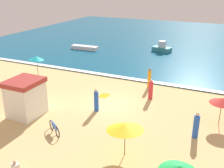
# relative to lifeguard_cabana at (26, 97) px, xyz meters

# --- Properties ---
(ground_plane) EXTENTS (60.00, 60.00, 0.00)m
(ground_plane) POSITION_rel_lifeguard_cabana_xyz_m (4.97, 4.32, -1.45)
(ground_plane) COLOR #D8B775
(ocean_water) EXTENTS (60.00, 44.00, 0.10)m
(ocean_water) POSITION_rel_lifeguard_cabana_xyz_m (4.97, 32.32, -1.40)
(ocean_water) COLOR #0F567A
(ocean_water) RESTS_ON ground_plane
(wave_breaker_foam) EXTENTS (57.00, 0.70, 0.01)m
(wave_breaker_foam) POSITION_rel_lifeguard_cabana_xyz_m (4.97, 10.62, -1.35)
(wave_breaker_foam) COLOR white
(wave_breaker_foam) RESTS_ON ocean_water
(lifeguard_cabana) EXTENTS (2.30, 2.60, 2.85)m
(lifeguard_cabana) POSITION_rel_lifeguard_cabana_xyz_m (0.00, 0.00, 0.00)
(lifeguard_cabana) COLOR white
(lifeguard_cabana) RESTS_ON ground_plane
(beach_umbrella_3) EXTENTS (2.17, 2.16, 2.31)m
(beach_umbrella_3) POSITION_rel_lifeguard_cabana_xyz_m (-4.88, 7.26, 0.61)
(beach_umbrella_3) COLOR #4C3823
(beach_umbrella_3) RESTS_ON ground_plane
(beach_umbrella_5) EXTENTS (1.91, 1.91, 2.05)m
(beach_umbrella_5) POSITION_rel_lifeguard_cabana_xyz_m (13.45, 4.59, 0.40)
(beach_umbrella_5) COLOR #4C3823
(beach_umbrella_5) RESTS_ON ground_plane
(beach_umbrella_8) EXTENTS (3.05, 3.05, 2.17)m
(beach_umbrella_8) POSITION_rel_lifeguard_cabana_xyz_m (8.67, -1.57, 0.43)
(beach_umbrella_8) COLOR #4C3823
(beach_umbrella_8) RESTS_ON ground_plane
(parked_bicycle) EXTENTS (1.55, 1.05, 0.76)m
(parked_bicycle) POSITION_rel_lifeguard_cabana_xyz_m (3.46, -1.30, -1.07)
(parked_bicycle) COLOR black
(parked_bicycle) RESTS_ON ground_plane
(beachgoer_0) EXTENTS (0.44, 0.44, 1.83)m
(beachgoer_0) POSITION_rel_lifeguard_cabana_xyz_m (7.69, 6.74, -0.60)
(beachgoer_0) COLOR red
(beachgoer_0) RESTS_ON ground_plane
(beachgoer_1) EXTENTS (0.44, 0.44, 1.91)m
(beachgoer_1) POSITION_rel_lifeguard_cabana_xyz_m (6.80, 9.24, -0.54)
(beachgoer_1) COLOR orange
(beachgoer_1) RESTS_ON ground_plane
(beachgoer_3) EXTENTS (0.46, 0.46, 1.88)m
(beachgoer_3) POSITION_rel_lifeguard_cabana_xyz_m (4.50, 2.79, -0.56)
(beachgoer_3) COLOR blue
(beachgoer_3) RESTS_ON ground_plane
(beachgoer_4) EXTENTS (0.39, 0.39, 1.80)m
(beachgoer_4) POSITION_rel_lifeguard_cabana_xyz_m (12.16, 2.12, -0.61)
(beachgoer_4) COLOR blue
(beachgoer_4) RESTS_ON ground_plane
(beachgoer_5) EXTENTS (0.53, 0.53, 0.76)m
(beachgoer_5) POSITION_rel_lifeguard_cabana_xyz_m (3.96, -5.46, -1.13)
(beachgoer_5) COLOR white
(beachgoer_5) RESTS_ON ground_plane
(beach_towel_0) EXTENTS (0.94, 1.10, 0.01)m
(beach_towel_0) POSITION_rel_lifeguard_cabana_xyz_m (3.75, 5.70, -1.44)
(beach_towel_0) COLOR orange
(beach_towel_0) RESTS_ON ground_plane
(small_boat_0) EXTENTS (4.10, 1.23, 0.52)m
(small_boat_0) POSITION_rel_lifeguard_cabana_xyz_m (-6.30, 19.60, -1.09)
(small_boat_0) COLOR white
(small_boat_0) RESTS_ON ocean_water
(small_boat_1) EXTENTS (2.81, 1.91, 1.52)m
(small_boat_1) POSITION_rel_lifeguard_cabana_xyz_m (4.40, 23.07, -0.86)
(small_boat_1) COLOR teal
(small_boat_1) RESTS_ON ocean_water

